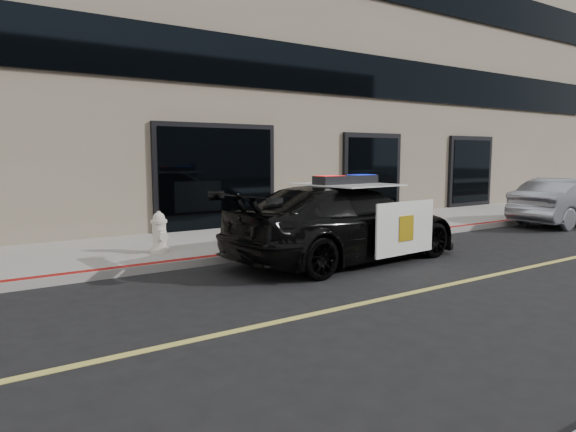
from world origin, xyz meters
TOP-DOWN VIEW (x-y plane):
  - ground at (0.00, 0.00)m, footprint 120.00×120.00m
  - sidewalk_n at (0.00, 5.25)m, footprint 60.00×3.50m
  - building_n at (0.00, 10.50)m, footprint 60.00×7.00m
  - police_car at (-0.48, 2.40)m, footprint 2.79×5.41m
  - silver_sedan at (8.38, 2.60)m, footprint 1.75×4.30m
  - fire_hydrant at (-3.48, 4.51)m, footprint 0.37×0.51m

SIDE VIEW (x-z plane):
  - ground at x=0.00m, z-range 0.00..0.00m
  - sidewalk_n at x=0.00m, z-range 0.00..0.15m
  - fire_hydrant at x=-3.48m, z-range 0.12..0.94m
  - silver_sedan at x=8.38m, z-range 0.00..1.38m
  - police_car at x=-0.48m, z-range -0.09..1.59m
  - building_n at x=0.00m, z-range 0.00..12.00m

